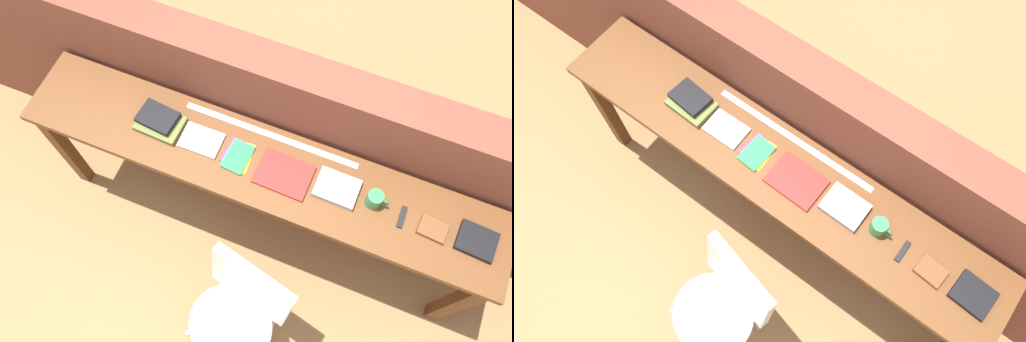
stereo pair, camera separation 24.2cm
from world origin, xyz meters
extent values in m
plane|color=#9E7547|center=(0.00, 0.00, 0.00)|extent=(40.00, 40.00, 0.00)
cube|color=brown|center=(0.00, 0.64, 0.63)|extent=(6.00, 0.20, 1.26)
cube|color=brown|center=(0.00, 0.30, 0.86)|extent=(2.50, 0.44, 0.04)
cube|color=#5B341A|center=(-1.19, 0.14, 0.42)|extent=(0.07, 0.07, 0.84)
cube|color=#5B341A|center=(1.19, 0.14, 0.42)|extent=(0.07, 0.07, 0.84)
cube|color=#5B341A|center=(-1.19, 0.46, 0.42)|extent=(0.07, 0.07, 0.84)
cube|color=#5B341A|center=(1.19, 0.46, 0.42)|extent=(0.07, 0.07, 0.84)
ellipsoid|color=white|center=(0.13, -0.42, 0.45)|extent=(0.52, 0.51, 0.08)
cube|color=white|center=(0.18, -0.24, 0.69)|extent=(0.45, 0.20, 0.40)
cylinder|color=#B2B2B7|center=(-0.06, -0.54, 0.21)|extent=(0.02, 0.02, 0.41)
cylinder|color=#B2B2B7|center=(0.01, -0.23, 0.21)|extent=(0.02, 0.02, 0.41)
cylinder|color=#B2B2B7|center=(0.33, -0.30, 0.21)|extent=(0.02, 0.02, 0.41)
cube|color=olive|center=(-0.55, 0.31, 0.90)|extent=(0.24, 0.18, 0.03)
cube|color=black|center=(-0.57, 0.32, 0.93)|extent=(0.21, 0.16, 0.03)
cube|color=#9E9EA3|center=(-0.32, 0.31, 0.89)|extent=(0.21, 0.15, 0.01)
cube|color=yellow|center=(-0.10, 0.30, 0.88)|extent=(0.11, 0.17, 0.00)
cube|color=orange|center=(-0.12, 0.29, 0.88)|extent=(0.13, 0.15, 0.00)
cube|color=purple|center=(-0.12, 0.31, 0.89)|extent=(0.14, 0.16, 0.00)
cube|color=green|center=(-0.12, 0.29, 0.89)|extent=(0.13, 0.18, 0.00)
cube|color=red|center=(0.13, 0.29, 0.89)|extent=(0.27, 0.20, 0.02)
cube|color=#9E9EA3|center=(0.39, 0.32, 0.90)|extent=(0.21, 0.16, 0.03)
cylinder|color=#338C4C|center=(0.57, 0.32, 0.93)|extent=(0.08, 0.08, 0.09)
torus|color=#338C4C|center=(0.62, 0.32, 0.93)|extent=(0.06, 0.01, 0.06)
cube|color=black|center=(0.72, 0.30, 0.89)|extent=(0.02, 0.11, 0.02)
cube|color=brown|center=(0.87, 0.29, 0.89)|extent=(0.14, 0.11, 0.02)
cube|color=black|center=(1.07, 0.31, 0.89)|extent=(0.18, 0.16, 0.03)
cube|color=silver|center=(-0.01, 0.47, 0.88)|extent=(0.93, 0.03, 0.00)
camera|label=1|loc=(0.36, -0.64, 3.13)|focal=35.00mm
camera|label=2|loc=(0.57, -0.52, 3.13)|focal=35.00mm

